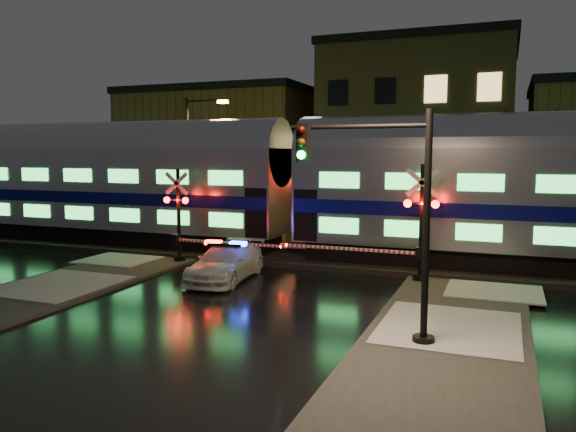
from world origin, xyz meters
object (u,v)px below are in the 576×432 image
at_px(crossing_signal_left, 185,225).
at_px(streetlight, 192,158).
at_px(police_car, 226,262).
at_px(crossing_signal_right, 411,234).
at_px(traffic_light, 389,222).

distance_m(crossing_signal_left, streetlight, 8.09).
distance_m(police_car, crossing_signal_right, 6.77).
distance_m(police_car, streetlight, 11.50).
bearing_deg(streetlight, police_car, -52.97).
bearing_deg(police_car, crossing_signal_right, 12.36).
distance_m(police_car, crossing_signal_left, 3.68).
distance_m(crossing_signal_right, crossing_signal_left, 9.31).
height_order(crossing_signal_left, traffic_light, traffic_light).
bearing_deg(traffic_light, crossing_signal_left, 142.17).
bearing_deg(crossing_signal_right, traffic_light, -85.67).
relative_size(crossing_signal_right, traffic_light, 1.06).
height_order(police_car, crossing_signal_left, crossing_signal_left).
bearing_deg(streetlight, crossing_signal_left, -61.60).
height_order(police_car, streetlight, streetlight).
distance_m(crossing_signal_right, traffic_light, 6.89).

